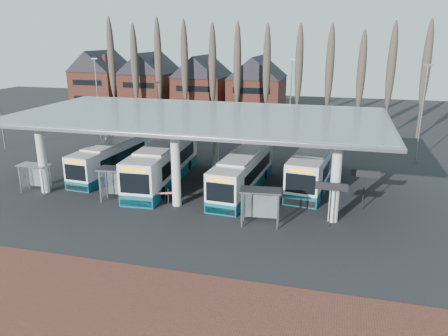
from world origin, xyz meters
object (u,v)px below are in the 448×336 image
(bus_2, at_px, (243,173))
(shelter_2, at_px, (261,199))
(shelter_0, at_px, (35,172))
(shelter_1, at_px, (118,177))
(bus_3, at_px, (315,166))
(bus_0, at_px, (112,159))
(bus_1, at_px, (163,164))

(bus_2, relative_size, shelter_2, 3.96)
(shelter_0, height_order, shelter_1, shelter_1)
(shelter_1, height_order, shelter_2, shelter_1)
(bus_2, bearing_deg, shelter_1, -147.05)
(bus_3, distance_m, shelter_2, 10.71)
(shelter_2, bearing_deg, bus_3, 67.04)
(bus_2, distance_m, shelter_2, 7.28)
(bus_0, distance_m, bus_2, 13.40)
(bus_0, distance_m, shelter_1, 7.80)
(shelter_1, xyz_separation_m, shelter_2, (11.88, -1.66, -0.08))
(bus_1, bearing_deg, shelter_2, -37.86)
(shelter_1, bearing_deg, bus_3, 24.71)
(shelter_0, bearing_deg, shelter_1, -1.73)
(bus_0, bearing_deg, bus_2, -2.72)
(bus_1, xyz_separation_m, bus_2, (7.49, -0.37, -0.17))
(bus_1, height_order, shelter_1, bus_1)
(shelter_0, distance_m, shelter_2, 19.92)
(bus_1, distance_m, bus_3, 13.77)
(bus_1, bearing_deg, bus_2, -6.07)
(bus_2, xyz_separation_m, shelter_2, (2.77, -6.72, 0.40))
(shelter_0, relative_size, shelter_1, 0.84)
(shelter_2, bearing_deg, bus_0, 147.12)
(bus_1, distance_m, shelter_2, 12.47)
(bus_0, bearing_deg, shelter_2, -23.36)
(bus_1, relative_size, shelter_0, 5.05)
(bus_1, bearing_deg, bus_3, 9.98)
(bus_1, xyz_separation_m, shelter_1, (-1.62, -5.43, 0.31))
(bus_3, relative_size, shelter_1, 4.11)
(bus_2, bearing_deg, bus_0, 177.53)
(bus_3, xyz_separation_m, shelter_2, (-3.15, -10.23, 0.29))
(bus_2, height_order, shelter_2, bus_2)
(shelter_1, bearing_deg, shelter_2, -12.96)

